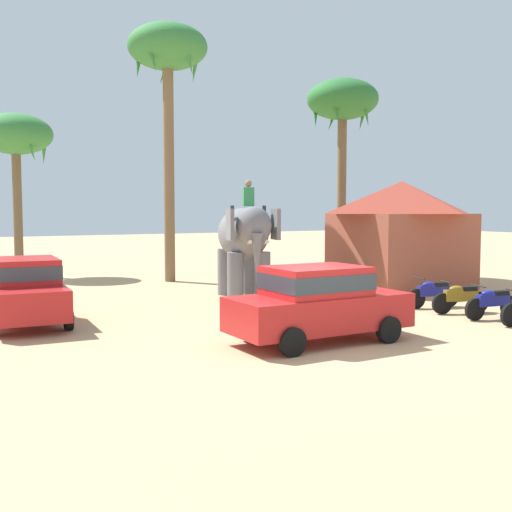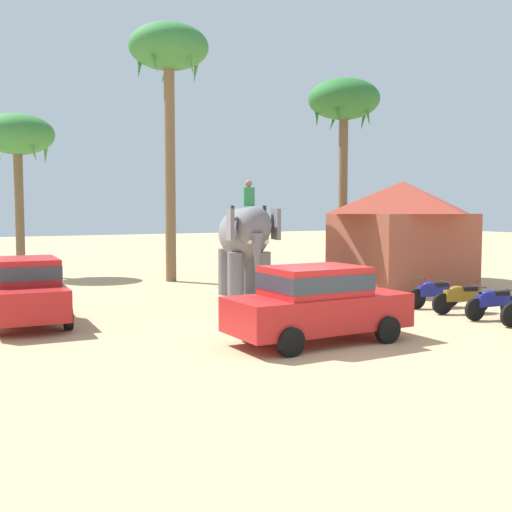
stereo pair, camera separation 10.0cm
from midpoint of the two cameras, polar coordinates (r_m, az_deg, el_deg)
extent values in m
plane|color=tan|center=(13.46, 5.60, -8.34)|extent=(120.00, 120.00, 0.00)
cube|color=red|center=(13.75, 5.70, -5.18)|extent=(4.12, 1.74, 0.76)
cube|color=red|center=(13.59, 5.38, -2.31)|extent=(2.11, 1.58, 0.64)
cube|color=#2D3842|center=(13.59, 5.38, -2.31)|extent=(2.13, 1.60, 0.35)
cylinder|color=black|center=(15.23, 7.75, -5.72)|extent=(0.60, 0.19, 0.60)
cylinder|color=black|center=(13.94, 12.02, -6.71)|extent=(0.60, 0.19, 0.60)
cylinder|color=black|center=(13.86, -0.69, -6.68)|extent=(0.60, 0.19, 0.60)
cylinder|color=black|center=(12.43, 3.14, -7.97)|extent=(0.60, 0.19, 0.60)
cube|color=red|center=(16.87, -20.73, -3.67)|extent=(1.95, 4.20, 0.76)
cube|color=red|center=(16.89, -20.82, -1.27)|extent=(1.69, 2.19, 0.64)
cube|color=#2D3842|center=(16.89, -20.82, -1.27)|extent=(1.71, 2.21, 0.35)
cylinder|color=black|center=(15.78, -17.20, -5.52)|extent=(0.22, 0.61, 0.60)
cylinder|color=black|center=(18.27, -18.38, -4.22)|extent=(0.22, 0.61, 0.60)
ellipsoid|color=slate|center=(20.35, -1.37, 2.09)|extent=(2.39, 3.42, 1.70)
cylinder|color=slate|center=(19.64, 0.45, -1.94)|extent=(0.52, 0.52, 1.60)
cylinder|color=slate|center=(19.46, -2.08, -2.01)|extent=(0.52, 0.52, 1.60)
cylinder|color=slate|center=(21.45, -0.72, -1.41)|extent=(0.52, 0.52, 1.60)
cylinder|color=slate|center=(21.28, -3.03, -1.47)|extent=(0.52, 0.52, 1.60)
ellipsoid|color=slate|center=(18.75, -0.36, 2.81)|extent=(1.33, 1.26, 1.20)
cube|color=slate|center=(19.02, 1.69, 2.98)|extent=(0.34, 0.80, 0.96)
cube|color=slate|center=(18.70, -2.58, 2.96)|extent=(0.34, 0.80, 0.96)
cone|color=slate|center=(18.37, -0.05, -0.34)|extent=(0.45, 0.45, 1.60)
cone|color=beige|center=(18.44, 0.70, 1.23)|extent=(0.27, 0.57, 0.21)
cone|color=beige|center=(18.33, -0.88, 1.21)|extent=(0.27, 0.57, 0.21)
cube|color=#338C4C|center=(19.51, -0.87, 5.52)|extent=(0.39, 0.32, 0.60)
sphere|color=#8E6647|center=(19.52, -0.87, 6.75)|extent=(0.22, 0.22, 0.22)
cylinder|color=#333338|center=(19.62, 0.62, 3.91)|extent=(0.12, 0.12, 0.55)
cylinder|color=#333338|center=(19.40, -2.37, 3.90)|extent=(0.12, 0.12, 0.55)
cylinder|color=black|center=(16.74, 22.43, -5.10)|extent=(0.61, 0.18, 0.60)
cylinder|color=black|center=(17.34, 19.51, -4.70)|extent=(0.61, 0.18, 0.60)
cylinder|color=black|center=(18.15, 22.37, -4.38)|extent=(0.61, 0.18, 0.60)
cube|color=navy|center=(17.71, 20.99, -3.84)|extent=(1.04, 0.33, 0.32)
ellipsoid|color=navy|center=(17.58, 20.65, -3.29)|extent=(0.47, 0.29, 0.20)
cube|color=black|center=(17.85, 21.60, -3.20)|extent=(0.46, 0.27, 0.12)
cylinder|color=black|center=(17.32, 19.79, -2.65)|extent=(0.11, 0.55, 0.04)
cylinder|color=black|center=(18.09, 16.75, -4.27)|extent=(0.61, 0.24, 0.60)
cylinder|color=black|center=(18.76, 19.86, -4.04)|extent=(0.61, 0.24, 0.60)
cube|color=olive|center=(18.39, 18.35, -3.48)|extent=(1.04, 0.43, 0.32)
ellipsoid|color=olive|center=(18.28, 17.97, -2.94)|extent=(0.48, 0.34, 0.20)
cube|color=black|center=(18.50, 19.01, -2.88)|extent=(0.48, 0.32, 0.12)
cylinder|color=black|center=(18.06, 17.03, -2.30)|extent=(0.17, 0.54, 0.04)
cylinder|color=black|center=(18.87, 14.49, -3.87)|extent=(0.61, 0.20, 0.60)
cylinder|color=black|center=(19.56, 17.41, -3.65)|extent=(0.61, 0.20, 0.60)
cube|color=navy|center=(19.18, 15.99, -3.11)|extent=(1.04, 0.36, 0.32)
ellipsoid|color=navy|center=(19.07, 15.64, -2.60)|extent=(0.47, 0.31, 0.20)
cube|color=black|center=(19.30, 16.61, -2.54)|extent=(0.47, 0.29, 0.12)
cylinder|color=black|center=(18.84, 14.76, -1.99)|extent=(0.13, 0.55, 0.04)
cylinder|color=brown|center=(29.31, -21.36, 4.21)|extent=(0.39, 0.39, 6.07)
ellipsoid|color=#337A38|center=(29.50, -21.54, 10.51)|extent=(3.20, 3.20, 1.80)
cone|color=#337A38|center=(29.63, -19.18, 9.57)|extent=(0.40, 0.92, 1.64)
cone|color=#337A38|center=(30.62, -21.10, 9.34)|extent=(0.91, 0.57, 1.67)
cone|color=#337A38|center=(28.38, -20.45, 9.78)|extent=(0.91, 0.57, 1.67)
cylinder|color=brown|center=(28.15, 7.86, 6.11)|extent=(0.41, 0.41, 7.68)
ellipsoid|color=#286B2D|center=(28.57, 7.94, 14.23)|extent=(3.20, 3.20, 1.80)
cone|color=#286B2D|center=(29.21, 9.86, 12.99)|extent=(0.40, 0.92, 1.64)
cone|color=#286B2D|center=(29.61, 7.16, 12.90)|extent=(0.91, 0.57, 1.67)
cone|color=#286B2D|center=(28.49, 5.45, 13.26)|extent=(0.73, 0.83, 1.69)
cone|color=#286B2D|center=(27.35, 7.18, 13.62)|extent=(0.73, 0.83, 1.69)
cone|color=#286B2D|center=(27.82, 10.01, 13.43)|extent=(0.91, 0.57, 1.67)
cylinder|color=brown|center=(25.41, -8.21, 8.09)|extent=(0.43, 0.43, 9.26)
ellipsoid|color=#337A38|center=(26.18, -8.33, 18.69)|extent=(3.20, 3.20, 1.80)
cone|color=#337A38|center=(26.50, -5.77, 17.43)|extent=(0.40, 0.92, 1.64)
cone|color=#337A38|center=(27.22, -8.44, 17.05)|extent=(0.91, 0.57, 1.67)
cone|color=#337A38|center=(26.39, -10.95, 17.43)|extent=(0.73, 0.83, 1.69)
cone|color=#337A38|center=(25.09, -9.89, 18.14)|extent=(0.73, 0.83, 1.69)
cone|color=#337A38|center=(25.16, -6.51, 18.13)|extent=(0.91, 0.57, 1.67)
cube|color=#994C38|center=(23.53, 13.20, 0.45)|extent=(4.42, 3.62, 2.80)
pyramid|color=#9E3828|center=(23.49, 13.28, 5.32)|extent=(5.02, 4.22, 1.20)
cylinder|color=#4C4C51|center=(23.59, 9.93, 0.02)|extent=(0.10, 0.10, 2.40)
cube|color=yellow|center=(23.55, 9.95, 1.60)|extent=(1.00, 0.08, 0.90)
camera|label=1|loc=(0.05, -90.16, -0.01)|focal=43.05mm
camera|label=2|loc=(0.05, 89.84, 0.01)|focal=43.05mm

